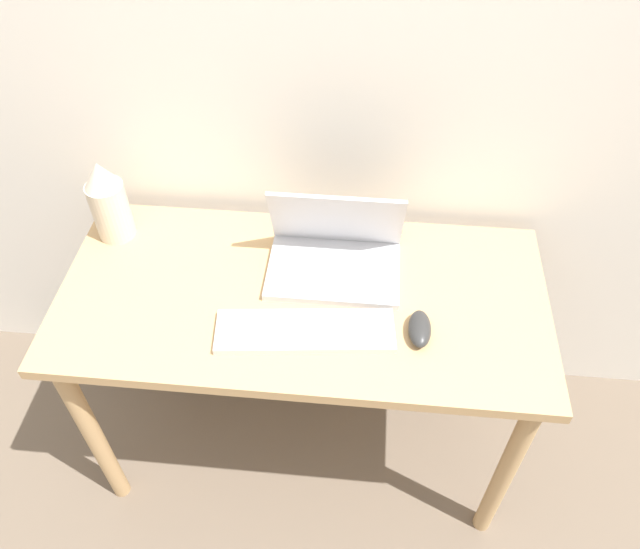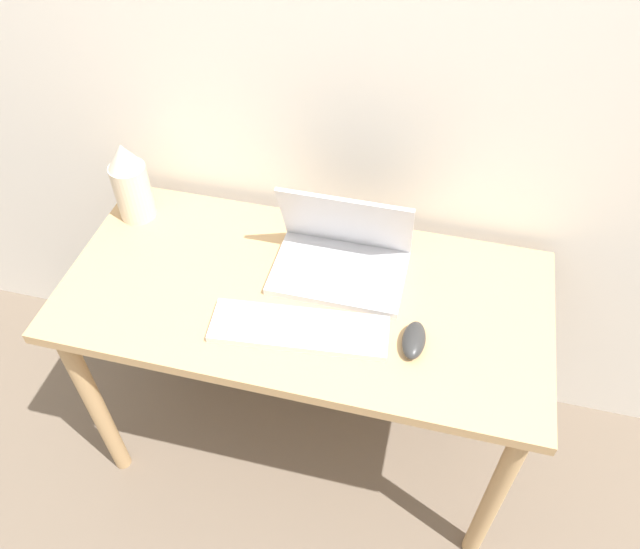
{
  "view_description": "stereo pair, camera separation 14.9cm",
  "coord_description": "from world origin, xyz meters",
  "views": [
    {
      "loc": [
        0.14,
        -0.74,
        1.92
      ],
      "look_at": [
        0.05,
        0.27,
        0.83
      ],
      "focal_mm": 35.0,
      "sensor_mm": 36.0,
      "label": 1
    },
    {
      "loc": [
        0.29,
        -0.71,
        1.92
      ],
      "look_at": [
        0.05,
        0.27,
        0.83
      ],
      "focal_mm": 35.0,
      "sensor_mm": 36.0,
      "label": 2
    }
  ],
  "objects": [
    {
      "name": "desk",
      "position": [
        0.0,
        0.3,
        0.63
      ],
      "size": [
        1.24,
        0.59,
        0.73
      ],
      "color": "tan",
      "rests_on": "ground_plane"
    },
    {
      "name": "keyboard",
      "position": [
        0.02,
        0.17,
        0.74
      ],
      "size": [
        0.44,
        0.17,
        0.02
      ],
      "color": "silver",
      "rests_on": "desk"
    },
    {
      "name": "laptop",
      "position": [
        0.07,
        0.4,
        0.79
      ],
      "size": [
        0.34,
        0.23,
        0.23
      ],
      "color": "silver",
      "rests_on": "desk"
    },
    {
      "name": "mouse",
      "position": [
        0.29,
        0.2,
        0.75
      ],
      "size": [
        0.05,
        0.11,
        0.04
      ],
      "color": "#2D2D2D",
      "rests_on": "desk"
    },
    {
      "name": "vase",
      "position": [
        -0.53,
        0.47,
        0.85
      ],
      "size": [
        0.1,
        0.1,
        0.24
      ],
      "color": "beige",
      "rests_on": "desk"
    },
    {
      "name": "wall_back",
      "position": [
        0.0,
        0.66,
        1.25
      ],
      "size": [
        6.0,
        0.05,
        2.5
      ],
      "color": "white",
      "rests_on": "ground_plane"
    },
    {
      "name": "ground_plane",
      "position": [
        0.0,
        0.0,
        0.0
      ],
      "size": [
        12.0,
        12.0,
        0.0
      ],
      "primitive_type": "plane",
      "color": "#6B5B4C"
    }
  ]
}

